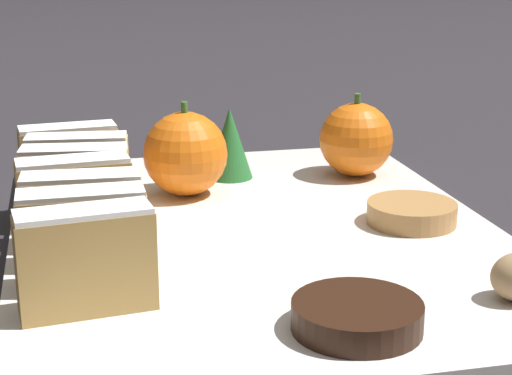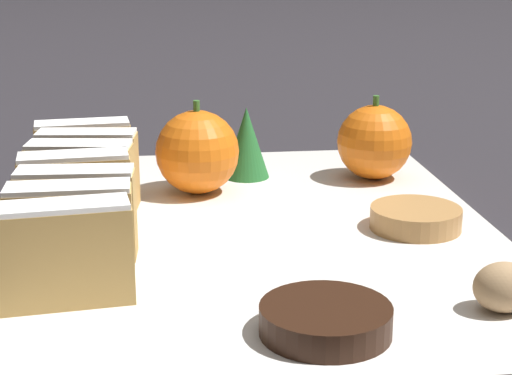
# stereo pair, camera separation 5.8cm
# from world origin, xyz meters

# --- Properties ---
(ground_plane) EXTENTS (6.00, 6.00, 0.00)m
(ground_plane) POSITION_xyz_m (0.00, 0.00, 0.00)
(ground_plane) COLOR #28262B
(serving_platter) EXTENTS (0.33, 0.43, 0.01)m
(serving_platter) POSITION_xyz_m (0.00, 0.00, 0.01)
(serving_platter) COLOR white
(serving_platter) RESTS_ON ground_plane
(stollen_slice_front) EXTENTS (0.07, 0.03, 0.06)m
(stollen_slice_front) POSITION_xyz_m (-0.12, -0.11, 0.04)
(stollen_slice_front) COLOR tan
(stollen_slice_front) RESTS_ON serving_platter
(stollen_slice_second) EXTENTS (0.07, 0.03, 0.06)m
(stollen_slice_second) POSITION_xyz_m (-0.12, -0.07, 0.04)
(stollen_slice_second) COLOR tan
(stollen_slice_second) RESTS_ON serving_platter
(stollen_slice_third) EXTENTS (0.07, 0.03, 0.06)m
(stollen_slice_third) POSITION_xyz_m (-0.12, -0.04, 0.04)
(stollen_slice_third) COLOR tan
(stollen_slice_third) RESTS_ON serving_platter
(stollen_slice_fourth) EXTENTS (0.07, 0.03, 0.06)m
(stollen_slice_fourth) POSITION_xyz_m (-0.12, -0.00, 0.04)
(stollen_slice_fourth) COLOR tan
(stollen_slice_fourth) RESTS_ON serving_platter
(stollen_slice_fifth) EXTENTS (0.07, 0.03, 0.06)m
(stollen_slice_fifth) POSITION_xyz_m (-0.12, 0.03, 0.04)
(stollen_slice_fifth) COLOR tan
(stollen_slice_fifth) RESTS_ON serving_platter
(stollen_slice_sixth) EXTENTS (0.07, 0.03, 0.06)m
(stollen_slice_sixth) POSITION_xyz_m (-0.12, 0.07, 0.04)
(stollen_slice_sixth) COLOR tan
(stollen_slice_sixth) RESTS_ON serving_platter
(stollen_slice_back) EXTENTS (0.07, 0.03, 0.06)m
(stollen_slice_back) POSITION_xyz_m (-0.12, 0.10, 0.04)
(stollen_slice_back) COLOR tan
(stollen_slice_back) RESTS_ON serving_platter
(orange_near) EXTENTS (0.06, 0.06, 0.07)m
(orange_near) POSITION_xyz_m (0.11, 0.12, 0.04)
(orange_near) COLOR orange
(orange_near) RESTS_ON serving_platter
(orange_far) EXTENTS (0.07, 0.07, 0.07)m
(orange_far) POSITION_xyz_m (-0.03, 0.09, 0.04)
(orange_far) COLOR orange
(orange_far) RESTS_ON serving_platter
(walnut) EXTENTS (0.03, 0.03, 0.03)m
(walnut) POSITION_xyz_m (0.12, -0.15, 0.03)
(walnut) COLOR tan
(walnut) RESTS_ON serving_platter
(chocolate_cookie) EXTENTS (0.07, 0.07, 0.02)m
(chocolate_cookie) POSITION_xyz_m (0.02, -0.16, 0.02)
(chocolate_cookie) COLOR black
(chocolate_cookie) RESTS_ON serving_platter
(gingerbread_cookie) EXTENTS (0.06, 0.06, 0.02)m
(gingerbread_cookie) POSITION_xyz_m (0.11, -0.01, 0.02)
(gingerbread_cookie) COLOR #B27F47
(gingerbread_cookie) RESTS_ON serving_platter
(evergreen_sprig) EXTENTS (0.04, 0.04, 0.06)m
(evergreen_sprig) POSITION_xyz_m (0.01, 0.13, 0.04)
(evergreen_sprig) COLOR #23662D
(evergreen_sprig) RESTS_ON serving_platter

